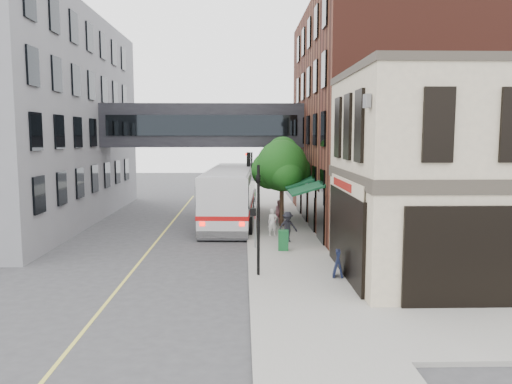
{
  "coord_description": "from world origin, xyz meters",
  "views": [
    {
      "loc": [
        -0.22,
        -17.85,
        5.82
      ],
      "look_at": [
        0.33,
        2.87,
        3.46
      ],
      "focal_mm": 35.0,
      "sensor_mm": 36.0,
      "label": 1
    }
  ],
  "objects": [
    {
      "name": "street_tree",
      "position": [
        2.19,
        13.22,
        3.91
      ],
      "size": [
        3.8,
        3.2,
        5.6
      ],
      "color": "#382619",
      "rests_on": "sidewalk_main"
    },
    {
      "name": "pedestrian_b",
      "position": [
        2.15,
        13.9,
        0.91
      ],
      "size": [
        0.93,
        0.87,
        1.53
      ],
      "primitive_type": "imported",
      "rotation": [
        0.0,
        0.0,
        0.5
      ],
      "color": "pink",
      "rests_on": "sidewalk_main"
    },
    {
      "name": "traffic_signal_far",
      "position": [
        0.26,
        17.0,
        3.34
      ],
      "size": [
        0.53,
        0.28,
        4.5
      ],
      "color": "black",
      "rests_on": "sidewalk_main"
    },
    {
      "name": "pedestrian_a",
      "position": [
        1.46,
        9.96,
        0.93
      ],
      "size": [
        0.64,
        0.5,
        1.55
      ],
      "primitive_type": "imported",
      "rotation": [
        0.0,
        0.0,
        0.25
      ],
      "color": "silver",
      "rests_on": "sidewalk_main"
    },
    {
      "name": "sandwich_board",
      "position": [
        3.6,
        1.68,
        0.69
      ],
      "size": [
        0.48,
        0.66,
        1.07
      ],
      "primitive_type": "cube",
      "rotation": [
        0.0,
        0.0,
        -0.17
      ],
      "color": "black",
      "rests_on": "sidewalk_main"
    },
    {
      "name": "pedestrian_c",
      "position": [
        2.16,
        8.31,
        0.96
      ],
      "size": [
        1.16,
        0.83,
        1.63
      ],
      "primitive_type": "imported",
      "rotation": [
        0.0,
        0.0,
        0.24
      ],
      "color": "black",
      "rests_on": "sidewalk_main"
    },
    {
      "name": "corner_building",
      "position": [
        8.97,
        2.0,
        4.21
      ],
      "size": [
        10.19,
        8.12,
        8.45
      ],
      "color": "#B6A78B",
      "rests_on": "ground"
    },
    {
      "name": "sidewalk_main",
      "position": [
        2.0,
        14.0,
        0.07
      ],
      "size": [
        4.0,
        60.0,
        0.15
      ],
      "primitive_type": "cube",
      "color": "gray",
      "rests_on": "ground"
    },
    {
      "name": "skyway_bridge",
      "position": [
        -3.0,
        18.0,
        6.5
      ],
      "size": [
        14.0,
        3.18,
        3.0
      ],
      "color": "black",
      "rests_on": "ground"
    },
    {
      "name": "bus",
      "position": [
        -1.04,
        15.46,
        1.98
      ],
      "size": [
        3.7,
        13.27,
        3.54
      ],
      "color": "silver",
      "rests_on": "ground"
    },
    {
      "name": "lane_marking",
      "position": [
        -5.0,
        10.0,
        0.01
      ],
      "size": [
        0.12,
        40.0,
        0.01
      ],
      "primitive_type": "cube",
      "color": "#D8CC4C",
      "rests_on": "ground"
    },
    {
      "name": "traffic_signal_near",
      "position": [
        0.37,
        2.0,
        2.98
      ],
      "size": [
        0.44,
        0.22,
        4.6
      ],
      "color": "black",
      "rests_on": "sidewalk_main"
    },
    {
      "name": "brick_building",
      "position": [
        9.98,
        15.0,
        6.99
      ],
      "size": [
        13.76,
        18.0,
        14.0
      ],
      "color": "#4C2017",
      "rests_on": "ground"
    },
    {
      "name": "ground",
      "position": [
        0.0,
        0.0,
        0.0
      ],
      "size": [
        120.0,
        120.0,
        0.0
      ],
      "primitive_type": "plane",
      "color": "#38383A",
      "rests_on": "ground"
    },
    {
      "name": "street_sign_pole",
      "position": [
        0.39,
        7.0,
        1.93
      ],
      "size": [
        0.08,
        0.75,
        3.0
      ],
      "color": "gray",
      "rests_on": "sidewalk_main"
    },
    {
      "name": "newspaper_box",
      "position": [
        1.77,
        6.38,
        0.65
      ],
      "size": [
        0.53,
        0.48,
        1.0
      ],
      "primitive_type": "cube",
      "rotation": [
        0.0,
        0.0,
        -0.07
      ],
      "color": "#135728",
      "rests_on": "sidewalk_main"
    }
  ]
}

